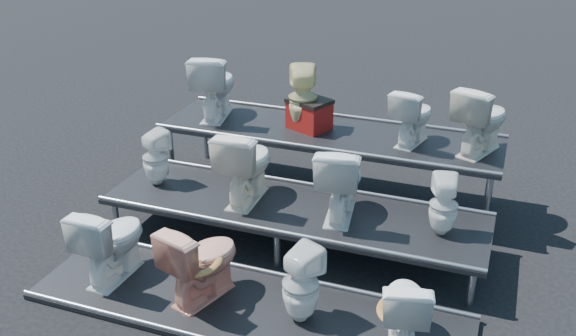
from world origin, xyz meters
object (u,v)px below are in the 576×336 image
(toilet_8, at_px, (215,85))
(toilet_11, at_px, (482,119))
(toilet_3, at_px, (404,308))
(toilet_5, at_px, (246,164))
(toilet_2, at_px, (301,285))
(toilet_1, at_px, (202,260))
(toilet_9, at_px, (303,98))
(toilet_10, at_px, (413,116))
(toilet_6, at_px, (340,180))
(toilet_4, at_px, (155,158))
(red_crate, at_px, (309,116))
(toilet_0, at_px, (112,240))
(toilet_7, at_px, (444,205))

(toilet_8, relative_size, toilet_11, 1.07)
(toilet_3, relative_size, toilet_5, 0.85)
(toilet_11, bearing_deg, toilet_2, 86.37)
(toilet_1, xyz_separation_m, toilet_9, (0.10, 2.60, 0.79))
(toilet_5, height_order, toilet_10, toilet_10)
(toilet_8, height_order, toilet_10, toilet_8)
(toilet_5, xyz_separation_m, toilet_6, (1.07, 0.00, -0.01))
(toilet_4, distance_m, toilet_5, 1.15)
(toilet_4, xyz_separation_m, toilet_10, (2.71, 1.30, 0.41))
(toilet_8, xyz_separation_m, red_crate, (1.29, 0.01, -0.26))
(toilet_0, height_order, toilet_1, toilet_0)
(red_crate, bearing_deg, toilet_0, -91.36)
(toilet_8, bearing_deg, toilet_0, 81.69)
(toilet_3, distance_m, toilet_4, 3.45)
(toilet_2, height_order, toilet_10, toilet_10)
(toilet_11, bearing_deg, red_crate, 21.46)
(toilet_0, xyz_separation_m, toilet_11, (3.23, 2.60, 0.79))
(red_crate, bearing_deg, toilet_9, -146.94)
(toilet_4, bearing_deg, toilet_2, 172.24)
(toilet_7, distance_m, toilet_8, 3.44)
(toilet_7, bearing_deg, toilet_6, -11.15)
(toilet_5, xyz_separation_m, toilet_9, (0.21, 1.30, 0.37))
(toilet_3, xyz_separation_m, toilet_6, (-0.96, 1.30, 0.45))
(toilet_3, height_order, toilet_7, toilet_7)
(toilet_1, xyz_separation_m, toilet_10, (1.46, 2.60, 0.73))
(toilet_11, relative_size, red_crate, 1.70)
(toilet_1, distance_m, toilet_6, 1.67)
(toilet_9, relative_size, toilet_10, 1.18)
(toilet_2, bearing_deg, toilet_6, -65.19)
(toilet_1, bearing_deg, toilet_8, -49.44)
(toilet_8, relative_size, red_crate, 1.82)
(toilet_3, distance_m, toilet_5, 2.45)
(toilet_4, bearing_deg, toilet_3, -179.90)
(toilet_1, height_order, toilet_5, toilet_5)
(toilet_8, height_order, red_crate, toilet_8)
(toilet_1, relative_size, red_crate, 1.74)
(toilet_1, height_order, toilet_3, toilet_1)
(toilet_7, bearing_deg, toilet_1, 21.39)
(toilet_0, relative_size, toilet_1, 1.01)
(toilet_1, bearing_deg, toilet_3, -162.44)
(toilet_5, bearing_deg, toilet_10, -142.02)
(toilet_5, xyz_separation_m, red_crate, (0.29, 1.31, 0.14))
(toilet_6, distance_m, toilet_9, 1.61)
(toilet_2, bearing_deg, red_crate, -49.20)
(toilet_2, distance_m, toilet_9, 2.87)
(toilet_0, xyz_separation_m, toilet_1, (1.00, 0.00, -0.01))
(toilet_1, relative_size, toilet_10, 1.20)
(toilet_1, xyz_separation_m, toilet_11, (2.23, 2.60, 0.79))
(toilet_8, bearing_deg, toilet_5, 116.87)
(toilet_1, xyz_separation_m, toilet_8, (-1.10, 2.60, 0.82))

